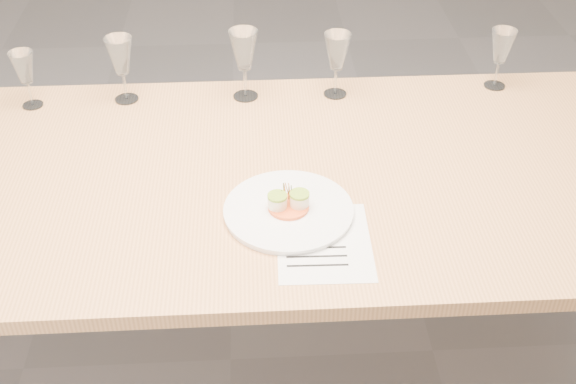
{
  "coord_description": "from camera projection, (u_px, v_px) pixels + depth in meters",
  "views": [
    {
      "loc": [
        0.1,
        -1.55,
        1.86
      ],
      "look_at": [
        0.18,
        -0.16,
        0.8
      ],
      "focal_mm": 45.0,
      "sensor_mm": 36.0,
      "label": 1
    }
  ],
  "objects": [
    {
      "name": "wine_glass_2",
      "position": [
        244.0,
        51.0,
        2.12
      ],
      "size": [
        0.09,
        0.09,
        0.22
      ],
      "color": "white",
      "rests_on": "dining_table"
    },
    {
      "name": "wine_glass_1",
      "position": [
        120.0,
        57.0,
        2.11
      ],
      "size": [
        0.08,
        0.08,
        0.2
      ],
      "color": "white",
      "rests_on": "dining_table"
    },
    {
      "name": "dinner_plate",
      "position": [
        289.0,
        209.0,
        1.75
      ],
      "size": [
        0.32,
        0.32,
        0.08
      ],
      "rotation": [
        0.0,
        0.0,
        -0.14
      ],
      "color": "white",
      "rests_on": "dining_table"
    },
    {
      "name": "wine_glass_0",
      "position": [
        24.0,
        69.0,
        2.1
      ],
      "size": [
        0.07,
        0.07,
        0.18
      ],
      "color": "white",
      "rests_on": "dining_table"
    },
    {
      "name": "wine_glass_3",
      "position": [
        337.0,
        53.0,
        2.14
      ],
      "size": [
        0.08,
        0.08,
        0.2
      ],
      "color": "white",
      "rests_on": "dining_table"
    },
    {
      "name": "ground",
      "position": [
        231.0,
        359.0,
        2.35
      ],
      "size": [
        7.0,
        7.0,
        0.0
      ],
      "primitive_type": "plane",
      "color": "slate",
      "rests_on": "ground"
    },
    {
      "name": "recipe_sheet",
      "position": [
        324.0,
        242.0,
        1.68
      ],
      "size": [
        0.22,
        0.28,
        0.0
      ],
      "rotation": [
        0.0,
        0.0,
        -0.02
      ],
      "color": "white",
      "rests_on": "dining_table"
    },
    {
      "name": "dining_table",
      "position": [
        218.0,
        193.0,
        1.94
      ],
      "size": [
        2.4,
        1.0,
        0.75
      ],
      "color": "tan",
      "rests_on": "ground"
    },
    {
      "name": "wine_glass_4",
      "position": [
        502.0,
        48.0,
        2.19
      ],
      "size": [
        0.08,
        0.08,
        0.19
      ],
      "color": "white",
      "rests_on": "dining_table"
    }
  ]
}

